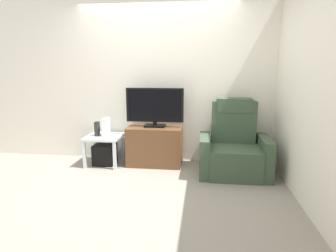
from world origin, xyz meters
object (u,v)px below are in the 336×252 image
subwoofer_box (105,154)px  book_upright (97,129)px  recliner_armchair (234,149)px  side_table (104,140)px  game_console (106,127)px  television (155,107)px  tv_stand (155,146)px

subwoofer_box → book_upright: book_upright is taller
recliner_armchair → side_table: size_ratio=2.00×
game_console → book_upright: bearing=-167.5°
recliner_armchair → book_upright: size_ratio=4.77×
television → side_table: 0.97m
tv_stand → television: bearing=90.0°
tv_stand → side_table: tv_stand is taller
tv_stand → subwoofer_box: tv_stand is taller
game_console → television: bearing=6.4°
side_table → book_upright: (-0.10, -0.02, 0.19)m
tv_stand → book_upright: size_ratio=3.74×
side_table → subwoofer_box: (0.00, 0.00, -0.23)m
side_table → subwoofer_box: bearing=0.0°
recliner_armchair → book_upright: bearing=173.5°
tv_stand → side_table: size_ratio=1.57×
tv_stand → book_upright: bearing=-173.8°
book_upright → recliner_armchair: bearing=-4.0°
television → game_console: size_ratio=3.17×
recliner_armchair → book_upright: 2.12m
television → game_console: bearing=-173.6°
recliner_armchair → side_table: (-2.00, 0.17, 0.02)m
recliner_armchair → side_table: 2.01m
side_table → book_upright: size_ratio=2.39×
tv_stand → television: television is taller
recliner_armchair → book_upright: (-2.10, 0.15, 0.21)m
game_console → recliner_armchair: bearing=-5.1°
book_upright → game_console: (0.14, 0.03, 0.03)m
side_table → book_upright: 0.21m
side_table → tv_stand: bearing=5.5°
recliner_armchair → subwoofer_box: bearing=172.7°
television → recliner_armchair: television is taller
tv_stand → side_table: 0.81m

